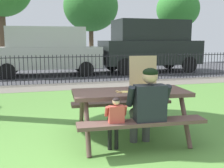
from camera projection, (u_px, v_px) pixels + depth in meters
ground at (63, 134)px, 4.50m from camera, size 28.00×10.59×0.02m
cobblestone_walkway at (50, 87)px, 8.87m from camera, size 28.00×1.40×0.01m
street_asphalt at (46, 73)px, 12.69m from camera, size 28.00×6.63×0.01m
picnic_table_foreground at (131, 102)px, 4.23m from camera, size 1.89×1.59×0.79m
pizza_box_open at (146, 83)px, 4.35m from camera, size 0.51×0.54×0.53m
pizza_slice_on_table at (123, 91)px, 4.12m from camera, size 0.26×0.20×0.02m
adult_at_table at (147, 105)px, 3.75m from camera, size 0.62×0.61×1.19m
child_at_table at (115, 119)px, 3.65m from camera, size 0.31×0.30×0.81m
iron_fence_streetside at (49, 69)px, 9.45m from camera, size 20.94×0.03×1.02m
parked_car_left at (47, 50)px, 11.64m from camera, size 4.63×2.00×2.08m
parked_car_center at (150, 45)px, 12.87m from camera, size 4.76×2.19×2.46m
far_tree_center at (91, 7)px, 17.61m from camera, size 3.59×3.59×5.30m
far_tree_midright at (178, 9)px, 19.27m from camera, size 3.07×3.07×5.09m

